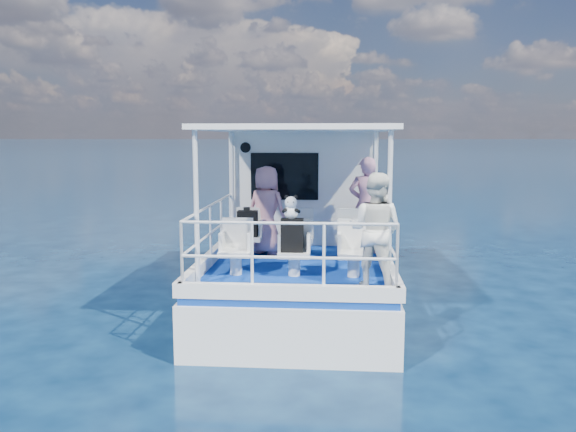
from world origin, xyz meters
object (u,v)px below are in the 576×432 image
object	(u,v)px
passenger_stbd_aft	(375,230)
backpack_center	(292,235)
panda	(291,207)
passenger_port_fwd	(267,210)

from	to	relation	value
passenger_stbd_aft	backpack_center	xyz separation A→B (m)	(-1.20, 0.50, -0.18)
backpack_center	panda	distance (m)	0.43
backpack_center	panda	bearing A→B (deg)	-170.39
passenger_port_fwd	passenger_stbd_aft	xyz separation A→B (m)	(1.78, -2.15, 0.01)
passenger_stbd_aft	panda	world-z (taller)	passenger_stbd_aft
panda	passenger_port_fwd	bearing A→B (deg)	108.85
panda	backpack_center	bearing A→B (deg)	9.61
passenger_stbd_aft	panda	distance (m)	1.34
passenger_port_fwd	backpack_center	xyz separation A→B (m)	(0.58, -1.65, -0.16)
passenger_stbd_aft	panda	xyz separation A→B (m)	(-1.22, 0.50, 0.25)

